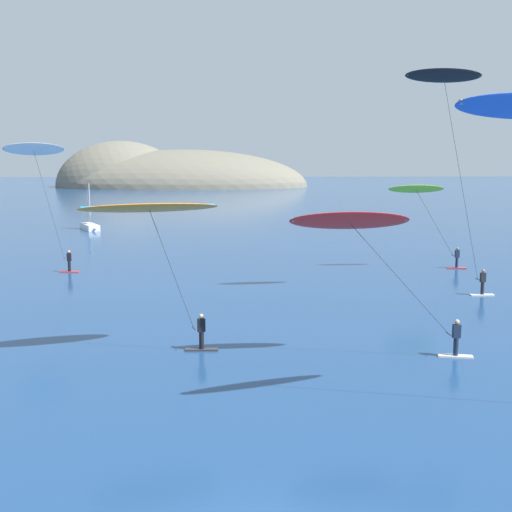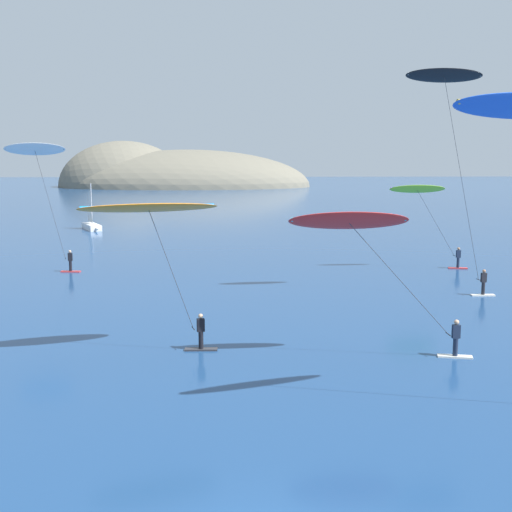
% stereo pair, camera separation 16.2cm
% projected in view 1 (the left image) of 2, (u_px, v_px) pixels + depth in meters
% --- Properties ---
extents(headland_island, '(78.35, 45.15, 28.46)m').
position_uv_depth(headland_island, '(164.00, 187.00, 200.46)').
color(headland_island, '#6B6656').
rests_on(headland_island, ground).
extents(sailboat_near, '(3.37, 5.78, 5.70)m').
position_uv_depth(sailboat_near, '(90.00, 225.00, 78.97)').
color(sailboat_near, white).
rests_on(sailboat_near, ground).
extents(kitesurfer_orange, '(6.31, 3.10, 6.91)m').
position_uv_depth(kitesurfer_orange, '(153.00, 216.00, 27.82)').
color(kitesurfer_orange, '#2D2D33').
rests_on(kitesurfer_orange, ground).
extents(kitesurfer_red, '(8.25, 1.35, 6.60)m').
position_uv_depth(kitesurfer_red, '(359.00, 231.00, 27.20)').
color(kitesurfer_red, silver).
rests_on(kitesurfer_red, ground).
extents(kitesurfer_white, '(5.26, 2.03, 9.94)m').
position_uv_depth(kitesurfer_white, '(37.00, 159.00, 47.94)').
color(kitesurfer_white, red).
rests_on(kitesurfer_white, ground).
extents(kitesurfer_lime, '(6.55, 1.10, 6.76)m').
position_uv_depth(kitesurfer_lime, '(421.00, 197.00, 50.21)').
color(kitesurfer_lime, red).
rests_on(kitesurfer_lime, ground).
extents(kitesurfer_black, '(6.43, 1.60, 14.10)m').
position_uv_depth(kitesurfer_black, '(447.00, 96.00, 38.89)').
color(kitesurfer_black, silver).
rests_on(kitesurfer_black, ground).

